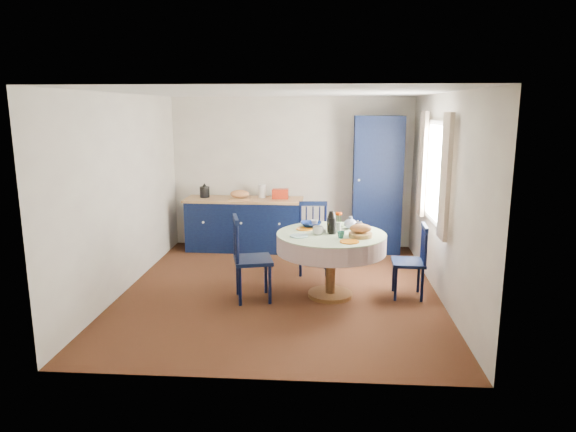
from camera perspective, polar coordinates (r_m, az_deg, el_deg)
name	(u,v)px	position (r m, az deg, el deg)	size (l,w,h in m)	color
floor	(280,290)	(6.74, -0.84, -8.21)	(4.50, 4.50, 0.00)	black
ceiling	(280,92)	(6.33, -0.91, 13.57)	(4.50, 4.50, 0.00)	white
wall_back	(292,173)	(8.64, 0.40, 4.82)	(4.00, 0.02, 2.50)	silver
wall_left	(124,193)	(6.88, -17.73, 2.42)	(0.02, 4.50, 2.50)	silver
wall_right	(443,197)	(6.56, 16.83, 2.03)	(0.02, 4.50, 2.50)	silver
window	(435,172)	(6.80, 16.04, 4.75)	(0.10, 1.74, 1.45)	white
kitchen_counter	(244,223)	(8.51, -4.89, -0.81)	(1.94, 0.64, 1.10)	black
pantry_cabinet	(377,185)	(8.43, 9.85, 3.45)	(0.78, 0.57, 2.20)	black
dining_table	(332,243)	(6.34, 4.89, -3.03)	(1.34, 1.34, 1.09)	brown
chair_left	(249,258)	(6.27, -4.33, -4.66)	(0.55, 0.56, 1.05)	black
chair_far	(313,237)	(7.32, 2.81, -2.39)	(0.47, 0.45, 1.00)	black
chair_right	(412,261)	(6.55, 13.58, -4.84)	(0.41, 0.43, 0.92)	black
mug_a	(318,230)	(6.23, 3.35, -1.60)	(0.13, 0.13, 0.10)	silver
mug_b	(341,235)	(6.07, 5.89, -2.08)	(0.09, 0.09, 0.08)	#277368
mug_c	(358,226)	(6.55, 7.80, -1.08)	(0.11, 0.11, 0.09)	black
mug_d	(315,223)	(6.65, 2.97, -0.81)	(0.09, 0.09, 0.08)	silver
cobalt_bowl	(311,225)	(6.61, 2.57, -0.95)	(0.27, 0.27, 0.07)	navy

